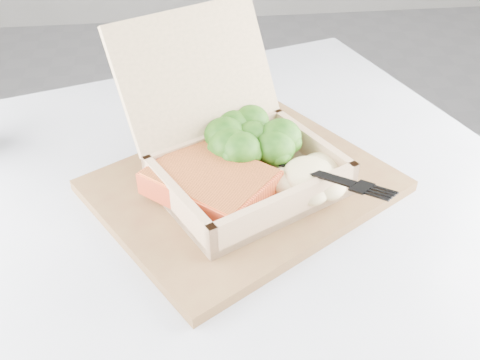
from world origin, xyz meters
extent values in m
plane|color=gray|center=(0.00, 0.00, 0.00)|extent=(4.00, 4.00, 0.00)
cube|color=#B4B5BF|center=(-0.10, -0.60, 0.72)|extent=(1.01, 1.01, 0.03)
cube|color=brown|center=(-0.07, -0.56, 0.74)|extent=(0.43, 0.41, 0.01)
cube|color=tan|center=(-0.07, -0.57, 0.75)|extent=(0.25, 0.23, 0.01)
cube|color=tan|center=(-0.16, -0.62, 0.77)|extent=(0.08, 0.15, 0.04)
cube|color=tan|center=(0.02, -0.53, 0.77)|extent=(0.08, 0.15, 0.04)
cube|color=tan|center=(-0.03, -0.64, 0.77)|extent=(0.19, 0.10, 0.04)
cube|color=tan|center=(-0.10, -0.51, 0.77)|extent=(0.19, 0.10, 0.04)
cube|color=tan|center=(-0.12, -0.47, 0.86)|extent=(0.22, 0.17, 0.14)
cube|color=orange|center=(-0.12, -0.59, 0.77)|extent=(0.17, 0.17, 0.03)
ellipsoid|color=#CAC083|center=(0.00, -0.59, 0.78)|extent=(0.10, 0.09, 0.04)
cube|color=black|center=(-0.03, -0.56, 0.79)|extent=(0.08, 0.10, 0.03)
cube|color=black|center=(0.02, -0.63, 0.79)|extent=(0.05, 0.05, 0.01)
cube|color=white|center=(-0.11, -0.37, 0.73)|extent=(0.12, 0.14, 0.00)
camera|label=1|loc=(-0.14, -1.08, 1.15)|focal=40.00mm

